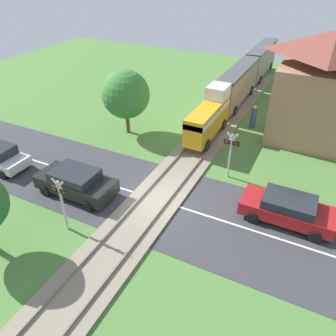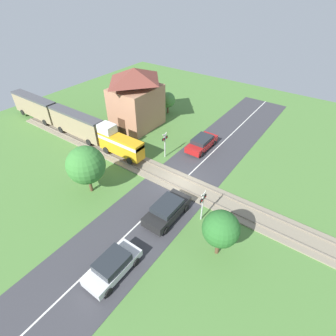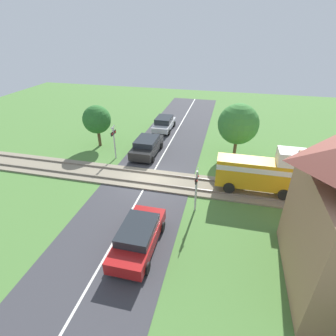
# 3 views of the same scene
# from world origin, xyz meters

# --- Properties ---
(ground_plane) EXTENTS (60.00, 60.00, 0.00)m
(ground_plane) POSITION_xyz_m (0.00, 0.00, 0.00)
(ground_plane) COLOR #4C7A38
(road_surface) EXTENTS (48.00, 6.40, 0.02)m
(road_surface) POSITION_xyz_m (0.00, 0.00, 0.01)
(road_surface) COLOR #38383D
(road_surface) RESTS_ON ground_plane
(track_bed) EXTENTS (2.80, 48.00, 0.24)m
(track_bed) POSITION_xyz_m (0.00, 0.00, 0.07)
(track_bed) COLOR gray
(track_bed) RESTS_ON ground_plane
(train) EXTENTS (1.58, 22.23, 3.18)m
(train) POSITION_xyz_m (0.00, 16.13, 1.89)
(train) COLOR gold
(train) RESTS_ON track_bed
(car_near_crossing) EXTENTS (4.41, 2.07, 1.49)m
(car_near_crossing) POSITION_xyz_m (-4.16, -1.44, 0.80)
(car_near_crossing) COLOR black
(car_near_crossing) RESTS_ON ground_plane
(car_far_side) EXTENTS (4.45, 1.99, 1.42)m
(car_far_side) POSITION_xyz_m (6.53, 1.44, 0.76)
(car_far_side) COLOR #A81919
(car_far_side) RESTS_ON ground_plane
(crossing_signal_west_approach) EXTENTS (0.90, 0.18, 2.93)m
(crossing_signal_west_approach) POSITION_xyz_m (-2.78, -3.85, 1.89)
(crossing_signal_west_approach) COLOR #B7B7B7
(crossing_signal_west_approach) RESTS_ON ground_plane
(crossing_signal_east_approach) EXTENTS (0.90, 0.18, 2.93)m
(crossing_signal_east_approach) POSITION_xyz_m (2.78, 3.85, 1.89)
(crossing_signal_east_approach) COLOR #B7B7B7
(crossing_signal_east_approach) RESTS_ON ground_plane
(station_building) EXTENTS (6.18, 5.20, 7.37)m
(station_building) POSITION_xyz_m (6.58, 11.02, 3.59)
(station_building) COLOR #AD7A5B
(station_building) RESTS_ON ground_plane
(pedestrian_by_station) EXTENTS (0.43, 0.43, 1.76)m
(pedestrian_by_station) POSITION_xyz_m (2.40, 11.05, 0.80)
(pedestrian_by_station) COLOR #2D4C8E
(pedestrian_by_station) RESTS_ON ground_plane
(tree_roadside_hedge) EXTENTS (3.38, 3.38, 4.62)m
(tree_roadside_hedge) POSITION_xyz_m (-5.62, 6.11, 2.92)
(tree_roadside_hedge) COLOR brown
(tree_roadside_hedge) RESTS_ON ground_plane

